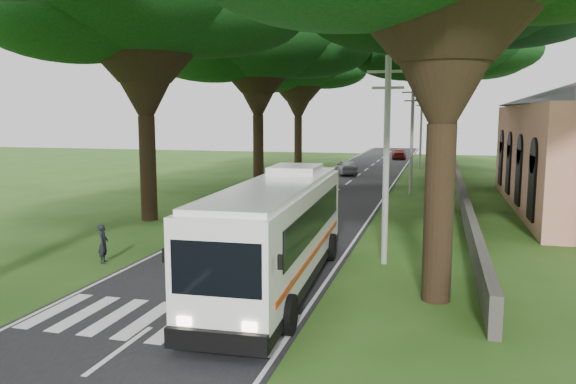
{
  "coord_description": "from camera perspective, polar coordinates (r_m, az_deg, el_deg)",
  "views": [
    {
      "loc": [
        7.44,
        -15.67,
        5.78
      ],
      "look_at": [
        0.66,
        9.5,
        2.2
      ],
      "focal_mm": 35.0,
      "sensor_mm": 36.0,
      "label": 1
    }
  ],
  "objects": [
    {
      "name": "tree_r_midb",
      "position": [
        54.03,
        15.53,
        14.14
      ],
      "size": [
        14.52,
        14.52,
        15.2
      ],
      "color": "black",
      "rests_on": "ground"
    },
    {
      "name": "tree_l_far",
      "position": [
        65.86,
        1.05,
        12.55
      ],
      "size": [
        12.89,
        12.89,
        14.13
      ],
      "color": "black",
      "rests_on": "ground"
    },
    {
      "name": "pole_far",
      "position": [
        61.72,
        13.36,
        6.12
      ],
      "size": [
        1.6,
        0.24,
        8.0
      ],
      "color": "gray",
      "rests_on": "ground"
    },
    {
      "name": "crosswalk",
      "position": [
        16.6,
        -12.95,
        -12.76
      ],
      "size": [
        8.0,
        3.0,
        0.01
      ],
      "primitive_type": "cube",
      "color": "silver",
      "rests_on": "ground"
    },
    {
      "name": "distant_car_c",
      "position": [
        75.75,
        11.2,
        3.81
      ],
      "size": [
        2.12,
        4.54,
        1.28
      ],
      "primitive_type": "imported",
      "rotation": [
        0.0,
        0.0,
        3.22
      ],
      "color": "maroon",
      "rests_on": "road"
    },
    {
      "name": "tree_l_mida",
      "position": [
        32.21,
        -14.57,
        17.91
      ],
      "size": [
        14.13,
        14.13,
        14.69
      ],
      "color": "black",
      "rests_on": "ground"
    },
    {
      "name": "pedestrian",
      "position": [
        23.29,
        -18.25,
        -5.0
      ],
      "size": [
        0.53,
        0.65,
        1.54
      ],
      "primitive_type": "imported",
      "rotation": [
        0.0,
        0.0,
        1.89
      ],
      "color": "black",
      "rests_on": "ground"
    },
    {
      "name": "coach_bus",
      "position": [
        18.88,
        -1.05,
        -3.98
      ],
      "size": [
        3.26,
        12.19,
        3.56
      ],
      "rotation": [
        0.0,
        0.0,
        0.04
      ],
      "color": "white",
      "rests_on": "ground"
    },
    {
      "name": "tree_l_midb",
      "position": [
        48.43,
        -3.11,
        14.97
      ],
      "size": [
        15.75,
        15.75,
        15.25
      ],
      "color": "black",
      "rests_on": "ground"
    },
    {
      "name": "ground",
      "position": [
        18.29,
        -9.96,
        -10.73
      ],
      "size": [
        140.0,
        140.0,
        0.0
      ],
      "primitive_type": "plane",
      "color": "#264714",
      "rests_on": "ground"
    },
    {
      "name": "distant_car_a",
      "position": [
        54.89,
        5.95,
        2.54
      ],
      "size": [
        3.07,
        4.69,
        1.48
      ],
      "primitive_type": "imported",
      "rotation": [
        0.0,
        0.0,
        3.47
      ],
      "color": "#9A9A9E",
      "rests_on": "road"
    },
    {
      "name": "tree_r_far",
      "position": [
        72.02,
        16.29,
        13.14
      ],
      "size": [
        14.98,
        14.98,
        16.15
      ],
      "color": "black",
      "rests_on": "ground"
    },
    {
      "name": "pole_near",
      "position": [
        21.82,
        9.96,
        3.5
      ],
      "size": [
        1.6,
        0.24,
        8.0
      ],
      "color": "gray",
      "rests_on": "ground"
    },
    {
      "name": "pole_mid",
      "position": [
        41.75,
        12.47,
        5.44
      ],
      "size": [
        1.6,
        0.24,
        8.0
      ],
      "color": "gray",
      "rests_on": "ground"
    },
    {
      "name": "property_wall",
      "position": [
        40.04,
        17.19,
        0.04
      ],
      "size": [
        0.35,
        50.0,
        1.2
      ],
      "primitive_type": "cube",
      "color": "#383533",
      "rests_on": "ground"
    },
    {
      "name": "road",
      "position": [
        41.75,
        4.67,
        -0.15
      ],
      "size": [
        8.0,
        120.0,
        0.04
      ],
      "primitive_type": "cube",
      "color": "black",
      "rests_on": "ground"
    }
  ]
}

